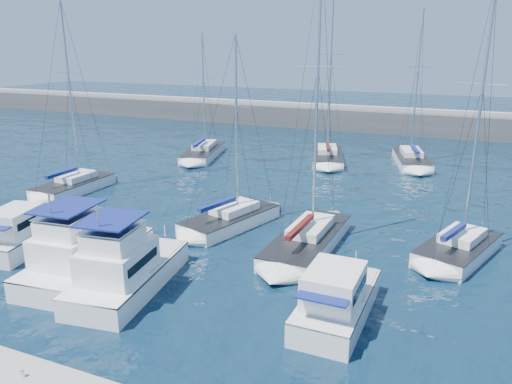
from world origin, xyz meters
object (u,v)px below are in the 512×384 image
at_px(sailboat_mid_d, 308,240).
at_px(sailboat_back_a, 203,152).
at_px(motor_yacht_stbd_inner, 125,271).
at_px(sailboat_back_b, 327,156).
at_px(motor_yacht_port_outer, 23,234).
at_px(motor_yacht_stbd_outer, 336,301).
at_px(sailboat_mid_e, 459,248).
at_px(sailboat_back_c, 411,159).
at_px(motor_yacht_port_inner, 83,255).
at_px(sailboat_mid_c, 231,219).
at_px(sailboat_mid_a, 74,185).

bearing_deg(sailboat_mid_d, sailboat_back_a, 134.04).
xyz_separation_m(motor_yacht_stbd_inner, sailboat_back_a, (-11.68, 29.47, -0.63)).
height_order(sailboat_mid_d, sailboat_back_b, sailboat_back_b).
relative_size(motor_yacht_port_outer, sailboat_back_a, 0.51).
height_order(motor_yacht_stbd_inner, motor_yacht_stbd_outer, motor_yacht_stbd_inner).
distance_m(motor_yacht_stbd_inner, motor_yacht_stbd_outer, 10.86).
xyz_separation_m(sailboat_mid_e, sailboat_back_c, (-5.42, 23.55, -0.03)).
bearing_deg(sailboat_mid_e, motor_yacht_stbd_inner, -125.20).
bearing_deg(sailboat_mid_e, sailboat_back_b, 142.14).
distance_m(motor_yacht_stbd_outer, sailboat_back_c, 33.48).
bearing_deg(sailboat_mid_d, motor_yacht_port_inner, -139.39).
bearing_deg(sailboat_back_c, sailboat_mid_c, -126.14).
relative_size(motor_yacht_stbd_outer, sailboat_mid_e, 0.41).
xyz_separation_m(sailboat_mid_d, sailboat_back_a, (-18.69, 20.32, -0.04)).
distance_m(motor_yacht_port_inner, sailboat_mid_a, 17.24).
distance_m(motor_yacht_stbd_inner, sailboat_back_a, 31.71).
relative_size(motor_yacht_stbd_outer, sailboat_back_a, 0.49).
height_order(sailboat_mid_d, sailboat_back_a, sailboat_mid_d).
bearing_deg(motor_yacht_port_outer, sailboat_back_c, 47.54).
bearing_deg(motor_yacht_stbd_inner, sailboat_back_c, 65.54).
xyz_separation_m(sailboat_mid_c, sailboat_mid_d, (6.14, -1.53, 0.03)).
relative_size(motor_yacht_port_outer, sailboat_mid_a, 0.44).
bearing_deg(sailboat_back_a, motor_yacht_port_inner, -88.21).
bearing_deg(motor_yacht_stbd_inner, sailboat_mid_c, 77.41).
height_order(motor_yacht_stbd_outer, sailboat_mid_a, sailboat_mid_a).
xyz_separation_m(sailboat_mid_d, sailboat_mid_e, (8.78, 2.29, 0.02)).
xyz_separation_m(sailboat_mid_e, sailboat_back_a, (-27.47, 18.02, -0.06)).
bearing_deg(motor_yacht_port_inner, motor_yacht_stbd_outer, -2.46).
relative_size(motor_yacht_port_inner, motor_yacht_stbd_outer, 1.35).
bearing_deg(motor_yacht_port_inner, sailboat_mid_d, 33.35).
bearing_deg(motor_yacht_port_outer, sailboat_mid_c, 28.55).
distance_m(sailboat_mid_c, sailboat_back_b, 22.12).
bearing_deg(sailboat_back_b, motor_yacht_port_inner, -115.97).
xyz_separation_m(motor_yacht_stbd_outer, sailboat_mid_d, (-3.75, 7.63, -0.40)).
bearing_deg(motor_yacht_port_inner, sailboat_mid_a, 128.33).
xyz_separation_m(motor_yacht_port_inner, sailboat_mid_d, (10.38, 8.47, -0.59)).
distance_m(sailboat_mid_a, sailboat_back_b, 26.15).
bearing_deg(sailboat_mid_c, sailboat_mid_e, 19.53).
xyz_separation_m(motor_yacht_port_inner, sailboat_mid_c, (4.24, 10.00, -0.62)).
xyz_separation_m(motor_yacht_stbd_outer, sailboat_back_a, (-22.43, 27.95, -0.44)).
bearing_deg(motor_yacht_port_outer, sailboat_back_b, 58.55).
height_order(sailboat_mid_e, sailboat_back_b, sailboat_back_b).
bearing_deg(sailboat_back_c, sailboat_mid_a, -154.35).
xyz_separation_m(motor_yacht_port_inner, sailboat_back_c, (13.74, 34.31, -0.60)).
bearing_deg(motor_yacht_stbd_inner, motor_yacht_port_outer, 159.50).
xyz_separation_m(motor_yacht_port_outer, sailboat_mid_e, (25.15, 9.37, -0.38)).
xyz_separation_m(motor_yacht_port_outer, sailboat_mid_d, (16.38, 7.07, -0.40)).
relative_size(motor_yacht_port_outer, sailboat_mid_d, 0.40).
xyz_separation_m(motor_yacht_stbd_outer, sailboat_back_c, (-0.39, 33.47, -0.41)).
bearing_deg(sailboat_back_c, motor_yacht_port_outer, -135.73).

